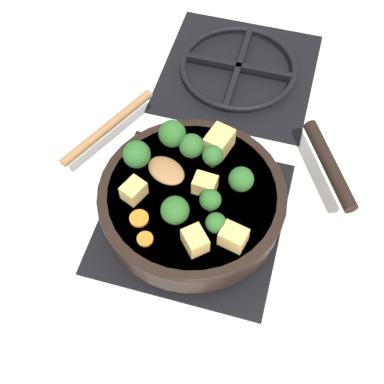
{
  "coord_description": "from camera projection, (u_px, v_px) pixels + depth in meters",
  "views": [
    {
      "loc": [
        0.12,
        -0.44,
        0.81
      ],
      "look_at": [
        0.0,
        0.0,
        0.08
      ],
      "focal_mm": 50.0,
      "sensor_mm": 36.0,
      "label": 1
    }
  ],
  "objects": [
    {
      "name": "broccoli_floret_small_inner",
      "position": [
        213.0,
        156.0,
        0.87
      ],
      "size": [
        0.04,
        0.04,
        0.04
      ],
      "color": "#709956",
      "rests_on": "skillet_pan"
    },
    {
      "name": "ground_plane",
      "position": [
        192.0,
        218.0,
        0.93
      ],
      "size": [
        2.4,
        2.4,
        0.0
      ],
      "primitive_type": "plane",
      "color": "white"
    },
    {
      "name": "wooden_spoon",
      "position": [
        134.0,
        146.0,
        0.9
      ],
      "size": [
        0.22,
        0.19,
        0.02
      ],
      "color": "olive",
      "rests_on": "skillet_pan"
    },
    {
      "name": "broccoli_floret_near_spoon",
      "position": [
        172.0,
        134.0,
        0.89
      ],
      "size": [
        0.05,
        0.05,
        0.05
      ],
      "color": "#709956",
      "rests_on": "skillet_pan"
    },
    {
      "name": "broccoli_floret_east_rim",
      "position": [
        191.0,
        146.0,
        0.88
      ],
      "size": [
        0.04,
        0.04,
        0.05
      ],
      "color": "#709956",
      "rests_on": "skillet_pan"
    },
    {
      "name": "tofu_cube_east_chunk",
      "position": [
        205.0,
        185.0,
        0.85
      ],
      "size": [
        0.04,
        0.03,
        0.03
      ],
      "primitive_type": "cube",
      "rotation": [
        0.0,
        0.0,
        3.07
      ],
      "color": "tan",
      "rests_on": "skillet_pan"
    },
    {
      "name": "carrot_slice_near_center",
      "position": [
        145.0,
        239.0,
        0.82
      ],
      "size": [
        0.03,
        0.03,
        0.01
      ],
      "primitive_type": "cylinder",
      "color": "orange",
      "rests_on": "skillet_pan"
    },
    {
      "name": "broccoli_floret_west_rim",
      "position": [
        216.0,
        223.0,
        0.81
      ],
      "size": [
        0.03,
        0.03,
        0.04
      ],
      "color": "#709956",
      "rests_on": "skillet_pan"
    },
    {
      "name": "front_burner_grate",
      "position": [
        192.0,
        214.0,
        0.92
      ],
      "size": [
        0.31,
        0.31,
        0.03
      ],
      "color": "black",
      "rests_on": "ground_plane"
    },
    {
      "name": "broccoli_floret_south_cluster",
      "position": [
        210.0,
        200.0,
        0.83
      ],
      "size": [
        0.03,
        0.03,
        0.04
      ],
      "color": "#709956",
      "rests_on": "skillet_pan"
    },
    {
      "name": "rear_burner_grate",
      "position": [
        238.0,
        69.0,
        1.11
      ],
      "size": [
        0.31,
        0.31,
        0.03
      ],
      "color": "black",
      "rests_on": "ground_plane"
    },
    {
      "name": "skillet_pan",
      "position": [
        193.0,
        200.0,
        0.89
      ],
      "size": [
        0.42,
        0.36,
        0.06
      ],
      "color": "black",
      "rests_on": "front_burner_grate"
    },
    {
      "name": "tofu_cube_west_chunk",
      "position": [
        134.0,
        191.0,
        0.85
      ],
      "size": [
        0.04,
        0.04,
        0.03
      ],
      "primitive_type": "cube",
      "rotation": [
        0.0,
        0.0,
        4.31
      ],
      "color": "tan",
      "rests_on": "skillet_pan"
    },
    {
      "name": "tofu_cube_near_handle",
      "position": [
        195.0,
        240.0,
        0.8
      ],
      "size": [
        0.05,
        0.05,
        0.03
      ],
      "primitive_type": "cube",
      "rotation": [
        0.0,
        0.0,
        5.45
      ],
      "color": "tan",
      "rests_on": "skillet_pan"
    },
    {
      "name": "tofu_cube_back_piece",
      "position": [
        233.0,
        237.0,
        0.8
      ],
      "size": [
        0.05,
        0.04,
        0.03
      ],
      "primitive_type": "cube",
      "rotation": [
        0.0,
        0.0,
        6.05
      ],
      "color": "tan",
      "rests_on": "skillet_pan"
    },
    {
      "name": "broccoli_floret_north_edge",
      "position": [
        137.0,
        155.0,
        0.87
      ],
      "size": [
        0.05,
        0.05,
        0.05
      ],
      "color": "#709956",
      "rests_on": "skillet_pan"
    },
    {
      "name": "broccoli_floret_center_top",
      "position": [
        241.0,
        179.0,
        0.84
      ],
      "size": [
        0.04,
        0.04,
        0.05
      ],
      "color": "#709956",
      "rests_on": "skillet_pan"
    },
    {
      "name": "carrot_slice_orange_thin",
      "position": [
        139.0,
        218.0,
        0.83
      ],
      "size": [
        0.03,
        0.03,
        0.01
      ],
      "primitive_type": "cylinder",
      "color": "orange",
      "rests_on": "skillet_pan"
    },
    {
      "name": "broccoli_floret_mid_floret",
      "position": [
        175.0,
        210.0,
        0.81
      ],
      "size": [
        0.04,
        0.04,
        0.05
      ],
      "color": "#709956",
      "rests_on": "skillet_pan"
    },
    {
      "name": "tofu_cube_center_large",
      "position": [
        219.0,
        141.0,
        0.89
      ],
      "size": [
        0.05,
        0.06,
        0.04
      ],
      "primitive_type": "cube",
      "rotation": [
        0.0,
        0.0,
        1.29
      ],
      "color": "tan",
      "rests_on": "skillet_pan"
    }
  ]
}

